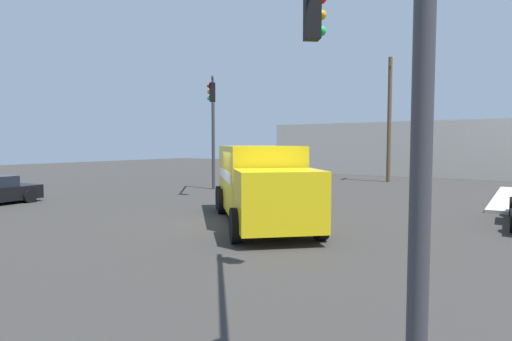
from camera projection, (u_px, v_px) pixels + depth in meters
The scene contains 6 objects.
ground_plane at pixel (232, 223), 14.70m from camera, with size 100.00×100.00×0.00m, color #33302D.
delivery_truck at pixel (260, 182), 14.81m from camera, with size 7.06×7.33×2.71m.
traffic_light_primary at pixel (213, 119), 24.00m from camera, with size 3.11×3.79×6.39m.
traffic_light_secondary at pixel (366, 36), 5.27m from camera, with size 3.15×3.80×6.26m.
utility_pole at pixel (389, 118), 30.38m from camera, with size 0.63×2.17×9.11m.
building_backdrop at pixel (392, 149), 38.96m from camera, with size 21.65×6.00×4.74m, color beige.
Camera 1 is at (8.74, -11.67, 2.77)m, focal length 29.09 mm.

